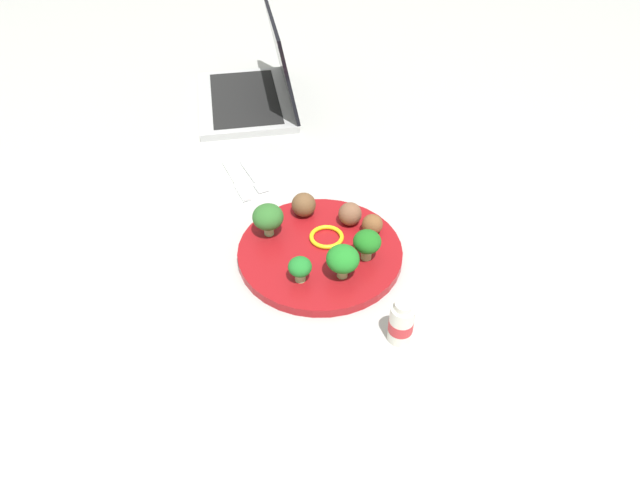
# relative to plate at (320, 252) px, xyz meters

# --- Properties ---
(ground_plane) EXTENTS (4.00, 4.00, 0.00)m
(ground_plane) POSITION_rel_plate_xyz_m (0.00, 0.00, -0.01)
(ground_plane) COLOR #B2B2AD
(plate) EXTENTS (0.28, 0.28, 0.02)m
(plate) POSITION_rel_plate_xyz_m (0.00, 0.00, 0.00)
(plate) COLOR maroon
(plate) RESTS_ON ground_plane
(broccoli_floret_near_rim) EXTENTS (0.04, 0.04, 0.04)m
(broccoli_floret_near_rim) POSITION_rel_plate_xyz_m (0.05, -0.06, 0.03)
(broccoli_floret_near_rim) COLOR #92C980
(broccoli_floret_near_rim) RESTS_ON plate
(broccoli_floret_front_left) EXTENTS (0.05, 0.05, 0.05)m
(broccoli_floret_front_left) POSITION_rel_plate_xyz_m (0.06, 0.06, 0.04)
(broccoli_floret_front_left) COLOR #96B86F
(broccoli_floret_front_left) RESTS_ON plate
(broccoli_floret_far_rim) EXTENTS (0.05, 0.05, 0.06)m
(broccoli_floret_far_rim) POSITION_rel_plate_xyz_m (0.07, -0.00, 0.04)
(broccoli_floret_far_rim) COLOR #99BE71
(broccoli_floret_far_rim) RESTS_ON plate
(broccoli_floret_back_left) EXTENTS (0.05, 0.05, 0.06)m
(broccoli_floret_back_left) POSITION_rel_plate_xyz_m (-0.08, -0.06, 0.04)
(broccoli_floret_back_left) COLOR #8FC780
(broccoli_floret_back_left) RESTS_ON plate
(meatball_back_left) EXTENTS (0.04, 0.04, 0.04)m
(meatball_back_left) POSITION_rel_plate_xyz_m (-0.03, 0.08, 0.03)
(meatball_back_left) COLOR brown
(meatball_back_left) RESTS_ON plate
(meatball_front_left) EXTENTS (0.04, 0.04, 0.04)m
(meatball_front_left) POSITION_rel_plate_xyz_m (-0.10, 0.02, 0.03)
(meatball_front_left) COLOR brown
(meatball_front_left) RESTS_ON plate
(meatball_far_rim) EXTENTS (0.04, 0.04, 0.04)m
(meatball_far_rim) POSITION_rel_plate_xyz_m (0.01, 0.10, 0.03)
(meatball_far_rim) COLOR brown
(meatball_far_rim) RESTS_ON plate
(pepper_ring_front_right) EXTENTS (0.08, 0.08, 0.01)m
(pepper_ring_front_right) POSITION_rel_plate_xyz_m (-0.02, 0.02, 0.01)
(pepper_ring_front_right) COLOR yellow
(pepper_ring_front_right) RESTS_ON plate
(napkin) EXTENTS (0.18, 0.13, 0.01)m
(napkin) POSITION_rel_plate_xyz_m (-0.27, -0.03, -0.01)
(napkin) COLOR white
(napkin) RESTS_ON ground_plane
(fork) EXTENTS (0.12, 0.02, 0.01)m
(fork) POSITION_rel_plate_xyz_m (-0.26, -0.01, -0.00)
(fork) COLOR silver
(fork) RESTS_ON napkin
(knife) EXTENTS (0.15, 0.03, 0.01)m
(knife) POSITION_rel_plate_xyz_m (-0.26, -0.04, -0.00)
(knife) COLOR white
(knife) RESTS_ON napkin
(yogurt_bottle) EXTENTS (0.04, 0.04, 0.08)m
(yogurt_bottle) POSITION_rel_plate_xyz_m (0.21, 0.02, 0.03)
(yogurt_bottle) COLOR white
(yogurt_bottle) RESTS_ON ground_plane
(laptop) EXTENTS (0.37, 0.31, 0.21)m
(laptop) POSITION_rel_plate_xyz_m (-0.55, 0.13, 0.03)
(laptop) COLOR #B8B8B8
(laptop) RESTS_ON ground_plane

